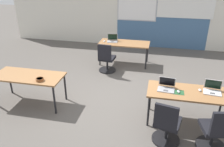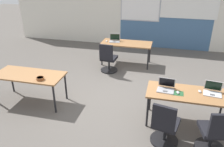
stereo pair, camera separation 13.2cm
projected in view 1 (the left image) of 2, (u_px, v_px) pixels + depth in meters
name	position (u px, v px, depth m)	size (l,w,h in m)	color
ground_plane	(109.00, 97.00, 5.75)	(24.00, 24.00, 0.00)	#56514C
back_wall_assembly	(134.00, 9.00, 8.83)	(10.00, 0.27, 2.80)	silver
desk_near_left	(28.00, 78.00, 5.27)	(1.60, 0.70, 0.72)	olive
desk_near_right	(188.00, 94.00, 4.61)	(1.60, 0.70, 0.72)	olive
desk_far_center	(124.00, 44.00, 7.40)	(1.60, 0.70, 0.72)	olive
laptop_near_right_inner	(166.00, 87.00, 4.66)	(0.35, 0.32, 0.23)	#9E9EA3
mousepad_near_right_inner	(178.00, 92.00, 4.55)	(0.22, 0.19, 0.00)	#23512D
mouse_near_right_inner	(178.00, 91.00, 4.54)	(0.07, 0.11, 0.03)	#B2B2B7
chair_near_right_inner	(167.00, 126.00, 4.15)	(0.53, 0.58, 0.92)	black
laptop_far_left	(112.00, 40.00, 7.47)	(0.37, 0.31, 0.24)	#9E9EA3
mouse_far_left	(104.00, 41.00, 7.46)	(0.06, 0.10, 0.03)	silver
chair_far_left	(107.00, 60.00, 6.95)	(0.52, 0.56, 0.92)	black
laptop_near_right_end	(213.00, 90.00, 4.55)	(0.36, 0.32, 0.23)	silver
mouse_near_right_end	(200.00, 90.00, 4.60)	(0.07, 0.11, 0.03)	#B2B2B7
chair_near_right_end	(215.00, 133.00, 3.99)	(0.52, 0.57, 0.92)	black
snack_bowl	(40.00, 79.00, 4.99)	(0.18, 0.18, 0.06)	brown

